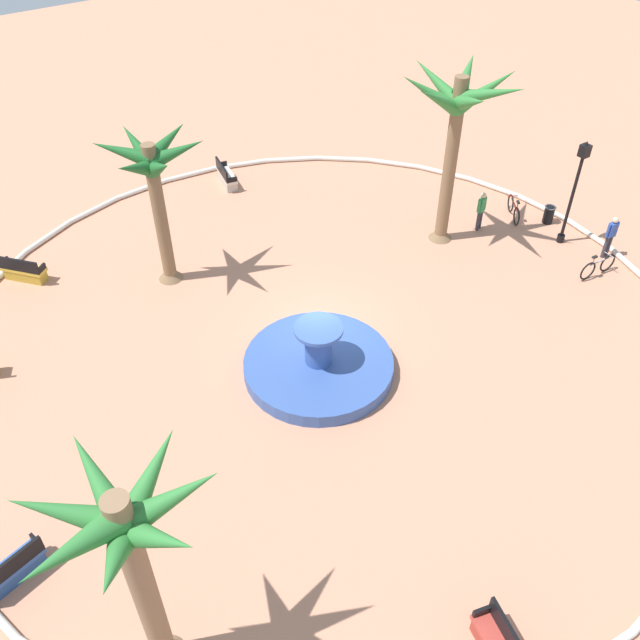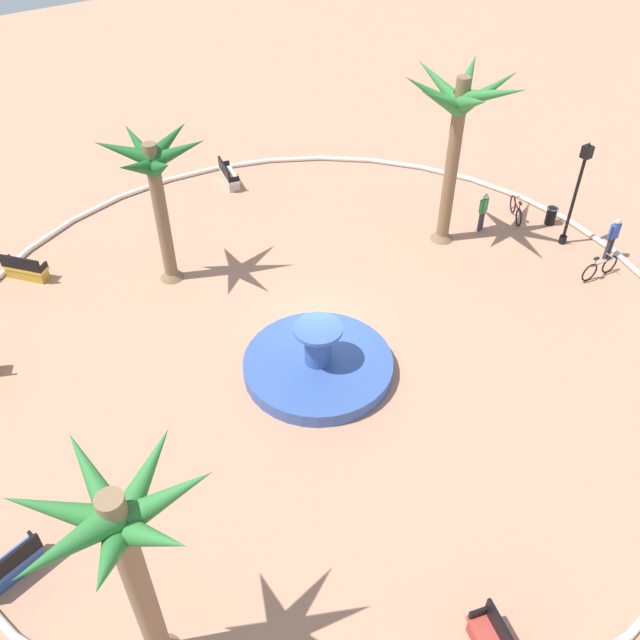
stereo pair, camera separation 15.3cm
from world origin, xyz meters
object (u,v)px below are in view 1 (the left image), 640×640
(person_cyclist_helmet, at_px, (611,235))
(bench_southwest, at_px, (12,571))
(fountain, at_px, (319,364))
(bicycle_red_frame, at_px, (598,266))
(bicycle_by_lamppost, at_px, (514,209))
(trash_bin, at_px, (549,214))
(person_cyclist_photo, at_px, (481,209))
(palm_tree_near_fountain, at_px, (457,116))
(lamppost, at_px, (575,185))
(bench_east, at_px, (24,272))
(bench_southeast, at_px, (227,177))
(palm_tree_by_curb, at_px, (154,178))
(palm_tree_mid_plaza, at_px, (129,547))

(person_cyclist_helmet, bearing_deg, bench_southwest, 91.67)
(fountain, distance_m, bicycle_red_frame, 11.14)
(fountain, xyz_separation_m, bicycle_by_lamppost, (2.83, -11.41, 0.10))
(bicycle_red_frame, height_order, bicycle_by_lamppost, same)
(bicycle_by_lamppost, bearing_deg, trash_bin, -139.73)
(fountain, height_order, person_cyclist_photo, fountain)
(palm_tree_near_fountain, relative_size, lamppost, 1.58)
(bench_east, height_order, bench_southeast, same)
(lamppost, relative_size, trash_bin, 5.71)
(bicycle_by_lamppost, bearing_deg, bench_southwest, 102.05)
(bench_southwest, bearing_deg, bench_east, -17.43)
(bench_southwest, bearing_deg, bicycle_red_frame, -89.84)
(palm_tree_by_curb, bearing_deg, bench_east, 56.72)
(person_cyclist_helmet, bearing_deg, person_cyclist_photo, 32.60)
(palm_tree_by_curb, bearing_deg, person_cyclist_photo, -108.93)
(palm_tree_mid_plaza, distance_m, bench_southeast, 20.41)
(trash_bin, bearing_deg, palm_tree_mid_plaza, 109.60)
(person_cyclist_helmet, height_order, person_cyclist_photo, person_cyclist_helmet)
(trash_bin, bearing_deg, bench_east, 66.53)
(bench_southwest, xyz_separation_m, bicycle_red_frame, (0.06, -20.64, 0.04))
(fountain, bearing_deg, bench_southwest, 99.80)
(palm_tree_by_curb, height_order, trash_bin, palm_tree_by_curb)
(bench_east, distance_m, bicycle_by_lamppost, 18.77)
(palm_tree_near_fountain, bearing_deg, trash_bin, -109.98)
(lamppost, bearing_deg, bicycle_by_lamppost, 6.27)
(bench_east, bearing_deg, trash_bin, -113.47)
(bicycle_by_lamppost, bearing_deg, lamppost, -173.73)
(trash_bin, height_order, person_cyclist_helmet, person_cyclist_helmet)
(person_cyclist_helmet, bearing_deg, bench_east, 59.50)
(palm_tree_by_curb, xyz_separation_m, lamppost, (-6.33, -13.37, -1.56))
(fountain, height_order, lamppost, lamppost)
(bench_southeast, height_order, bicycle_by_lamppost, bench_southeast)
(palm_tree_near_fountain, height_order, bicycle_red_frame, palm_tree_near_fountain)
(palm_tree_mid_plaza, xyz_separation_m, person_cyclist_helmet, (4.24, -19.72, -3.38))
(palm_tree_by_curb, height_order, bench_southeast, palm_tree_by_curb)
(lamppost, bearing_deg, fountain, 92.79)
(palm_tree_near_fountain, bearing_deg, bench_east, 65.49)
(fountain, xyz_separation_m, bench_southwest, (-1.66, 9.61, 0.07))
(palm_tree_mid_plaza, bearing_deg, trash_bin, -70.40)
(fountain, bearing_deg, bicycle_by_lamppost, -76.09)
(fountain, height_order, palm_tree_near_fountain, palm_tree_near_fountain)
(palm_tree_near_fountain, xyz_separation_m, palm_tree_by_curb, (3.55, 9.70, -0.97))
(bicycle_red_frame, bearing_deg, bench_southeast, 30.58)
(bicycle_by_lamppost, bearing_deg, bicycle_red_frame, 174.98)
(fountain, height_order, bench_southeast, fountain)
(fountain, relative_size, lamppost, 1.10)
(palm_tree_by_curb, bearing_deg, bench_southeast, -45.52)
(bicycle_red_frame, bearing_deg, person_cyclist_photo, 16.42)
(trash_bin, height_order, person_cyclist_photo, person_cyclist_photo)
(bench_southeast, height_order, trash_bin, bench_southeast)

